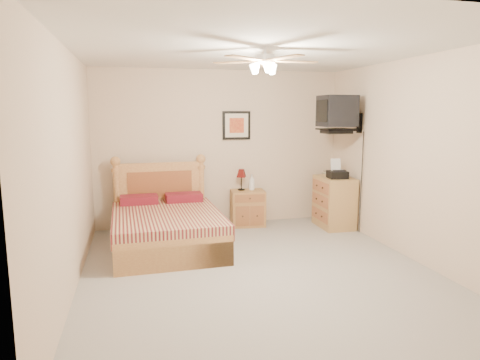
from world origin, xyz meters
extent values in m
plane|color=gray|center=(0.00, 0.00, 0.00)|extent=(4.50, 4.50, 0.00)
cube|color=white|center=(0.00, 0.00, 2.50)|extent=(4.00, 4.50, 0.04)
cube|color=beige|center=(0.00, 2.25, 1.25)|extent=(4.00, 0.04, 2.50)
cube|color=beige|center=(0.00, -2.25, 1.25)|extent=(4.00, 0.04, 2.50)
cube|color=beige|center=(-2.00, 0.00, 1.25)|extent=(0.04, 4.50, 2.50)
cube|color=beige|center=(2.00, 0.00, 1.25)|extent=(0.04, 4.50, 2.50)
cube|color=#A16740|center=(0.40, 2.00, 0.29)|extent=(0.57, 0.45, 0.58)
imported|color=white|center=(0.48, 2.04, 0.71)|extent=(0.10, 0.10, 0.26)
cube|color=black|center=(0.27, 2.23, 1.62)|extent=(0.46, 0.04, 0.46)
cube|color=#A87C44|center=(1.73, 1.59, 0.41)|extent=(0.49, 0.70, 0.81)
imported|color=beige|center=(1.74, 1.87, 0.82)|extent=(0.31, 0.35, 0.03)
imported|color=gray|center=(1.76, 1.90, 0.85)|extent=(0.28, 0.33, 0.02)
camera|label=1|loc=(-1.34, -4.57, 1.84)|focal=32.00mm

